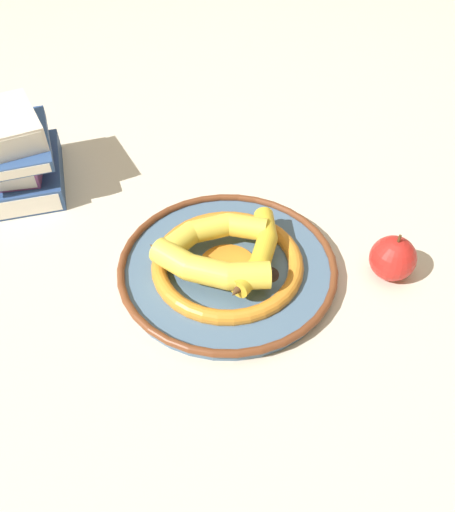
# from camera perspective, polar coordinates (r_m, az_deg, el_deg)

# --- Properties ---
(ground_plane) EXTENTS (2.80, 2.80, 0.00)m
(ground_plane) POSITION_cam_1_polar(r_m,az_deg,el_deg) (0.79, 1.68, -0.21)
(ground_plane) COLOR beige
(decorative_bowl) EXTENTS (0.33, 0.33, 0.03)m
(decorative_bowl) POSITION_cam_1_polar(r_m,az_deg,el_deg) (0.76, -0.00, -1.09)
(decorative_bowl) COLOR slate
(decorative_bowl) RESTS_ON ground_plane
(banana_a) EXTENTS (0.09, 0.19, 0.04)m
(banana_a) POSITION_cam_1_polar(r_m,az_deg,el_deg) (0.76, -1.53, 2.78)
(banana_a) COLOR yellow
(banana_a) RESTS_ON decorative_bowl
(banana_b) EXTENTS (0.11, 0.19, 0.04)m
(banana_b) POSITION_cam_1_polar(r_m,az_deg,el_deg) (0.70, -2.28, -1.40)
(banana_b) COLOR yellow
(banana_b) RESTS_ON decorative_bowl
(banana_c) EXTENTS (0.18, 0.09, 0.03)m
(banana_c) POSITION_cam_1_polar(r_m,az_deg,el_deg) (0.73, 3.67, 0.43)
(banana_c) COLOR gold
(banana_c) RESTS_ON decorative_bowl
(book_stack) EXTENTS (0.23, 0.19, 0.14)m
(book_stack) POSITION_cam_1_polar(r_m,az_deg,el_deg) (0.97, -23.49, 10.57)
(book_stack) COLOR #2D4C84
(book_stack) RESTS_ON ground_plane
(apple) EXTENTS (0.07, 0.07, 0.08)m
(apple) POSITION_cam_1_polar(r_m,az_deg,el_deg) (0.78, 18.36, -0.25)
(apple) COLOR red
(apple) RESTS_ON ground_plane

